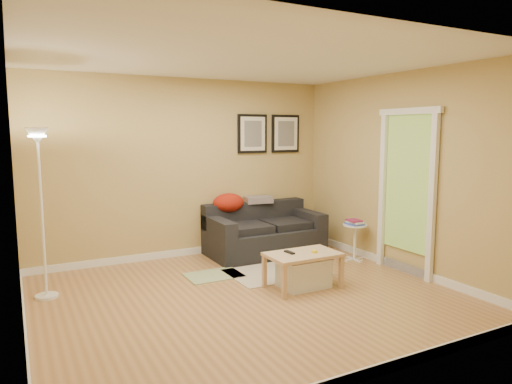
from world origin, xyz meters
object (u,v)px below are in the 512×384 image
at_px(sofa, 265,229).
at_px(floor_lamp, 42,219).
at_px(coffee_table, 303,271).
at_px(book_stack, 354,222).
at_px(storage_bin, 304,272).
at_px(side_table, 355,242).

bearing_deg(sofa, floor_lamp, -170.51).
relative_size(coffee_table, book_stack, 3.52).
bearing_deg(storage_bin, sofa, 78.11).
relative_size(sofa, floor_lamp, 0.90).
xyz_separation_m(side_table, floor_lamp, (-4.02, 0.41, 0.63)).
bearing_deg(book_stack, sofa, 144.01).
height_order(storage_bin, book_stack, book_stack).
relative_size(book_stack, floor_lamp, 0.13).
height_order(sofa, book_stack, sofa).
bearing_deg(floor_lamp, storage_bin, -20.80).
xyz_separation_m(storage_bin, floor_lamp, (-2.73, 1.04, 0.72)).
relative_size(coffee_table, side_table, 1.62).
relative_size(side_table, book_stack, 2.17).
distance_m(sofa, storage_bin, 1.59).
bearing_deg(coffee_table, side_table, 11.22).
xyz_separation_m(side_table, book_stack, (-0.02, -0.01, 0.30)).
height_order(coffee_table, book_stack, book_stack).
bearing_deg(sofa, book_stack, -44.45).
distance_m(side_table, book_stack, 0.30).
height_order(sofa, side_table, sofa).
distance_m(storage_bin, floor_lamp, 3.01).
distance_m(coffee_table, book_stack, 1.50).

